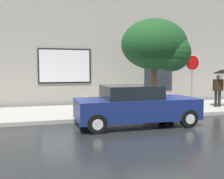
# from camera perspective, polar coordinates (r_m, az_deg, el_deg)

# --- Properties ---
(ground_plane) EXTENTS (60.00, 60.00, 0.00)m
(ground_plane) POSITION_cam_1_polar(r_m,az_deg,el_deg) (10.02, 11.56, -7.46)
(ground_plane) COLOR black
(sidewalk) EXTENTS (20.00, 4.00, 0.15)m
(sidewalk) POSITION_cam_1_polar(r_m,az_deg,el_deg) (12.70, 5.39, -4.49)
(sidewalk) COLOR #A3A099
(sidewalk) RESTS_ON ground
(building_facade) EXTENTS (20.00, 0.67, 7.00)m
(building_facade) POSITION_cam_1_polar(r_m,az_deg,el_deg) (14.97, 1.96, 9.99)
(building_facade) COLOR #9E998E
(building_facade) RESTS_ON ground
(parked_car) EXTENTS (4.43, 1.93, 1.48)m
(parked_car) POSITION_cam_1_polar(r_m,az_deg,el_deg) (9.45, 5.20, -3.62)
(parked_car) COLOR navy
(parked_car) RESTS_ON ground
(fire_hydrant) EXTENTS (0.30, 0.44, 0.80)m
(fire_hydrant) POSITION_cam_1_polar(r_m,az_deg,el_deg) (10.94, -5.78, -3.51)
(fire_hydrant) COLOR yellow
(fire_hydrant) RESTS_ON sidewalk
(pedestrian_with_umbrella) EXTENTS (0.99, 0.99, 1.91)m
(pedestrian_with_umbrella) POSITION_cam_1_polar(r_m,az_deg,el_deg) (14.13, 23.09, 2.57)
(pedestrian_with_umbrella) COLOR black
(pedestrian_with_umbrella) RESTS_ON sidewalk
(street_tree) EXTENTS (3.05, 2.60, 4.19)m
(street_tree) POSITION_cam_1_polar(r_m,az_deg,el_deg) (11.91, 10.20, 9.45)
(street_tree) COLOR #4C3823
(street_tree) RESTS_ON sidewalk
(stop_sign) EXTENTS (0.76, 0.10, 2.61)m
(stop_sign) POSITION_cam_1_polar(r_m,az_deg,el_deg) (12.58, 17.48, 3.99)
(stop_sign) COLOR gray
(stop_sign) RESTS_ON sidewalk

